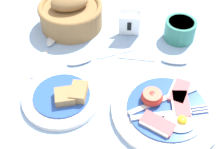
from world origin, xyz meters
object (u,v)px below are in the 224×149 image
(breakfast_plate, at_px, (166,109))
(teaspoon_by_saucer, at_px, (89,59))
(bread_plate, at_px, (64,97))
(bread_basket, at_px, (71,13))
(teaspoon_near_cup, at_px, (49,45))
(sugar_cup, at_px, (180,29))
(teaspoon_stray, at_px, (164,60))
(number_card, at_px, (129,24))

(breakfast_plate, distance_m, teaspoon_by_saucer, 0.26)
(bread_plate, xyz_separation_m, bread_basket, (0.01, 0.29, 0.04))
(bread_basket, bearing_deg, bread_plate, -91.25)
(bread_plate, relative_size, teaspoon_near_cup, 0.99)
(breakfast_plate, distance_m, teaspoon_near_cup, 0.38)
(bread_plate, xyz_separation_m, teaspoon_by_saucer, (0.06, 0.14, -0.01))
(bread_basket, bearing_deg, breakfast_plate, -55.20)
(bread_plate, height_order, bread_basket, bread_basket)
(sugar_cup, distance_m, teaspoon_by_saucer, 0.28)
(teaspoon_near_cup, distance_m, teaspoon_stray, 0.33)
(bread_basket, bearing_deg, teaspoon_stray, -33.40)
(number_card, height_order, teaspoon_stray, number_card)
(bread_basket, bearing_deg, sugar_cup, -12.87)
(breakfast_plate, relative_size, teaspoon_near_cup, 1.36)
(teaspoon_by_saucer, xyz_separation_m, teaspoon_stray, (0.20, -0.01, 0.00))
(teaspoon_near_cup, bearing_deg, number_card, -65.48)
(bread_plate, relative_size, number_card, 2.59)
(bread_basket, height_order, teaspoon_by_saucer, bread_basket)
(teaspoon_by_saucer, height_order, teaspoon_stray, same)
(sugar_cup, relative_size, teaspoon_stray, 0.46)
(sugar_cup, bearing_deg, teaspoon_near_cup, -176.70)
(breakfast_plate, height_order, number_card, number_card)
(breakfast_plate, relative_size, bread_plate, 1.36)
(sugar_cup, relative_size, teaspoon_by_saucer, 0.47)
(sugar_cup, xyz_separation_m, bread_basket, (-0.32, 0.07, 0.01))
(teaspoon_near_cup, bearing_deg, teaspoon_stray, -89.41)
(breakfast_plate, relative_size, teaspoon_by_saucer, 1.37)
(teaspoon_near_cup, bearing_deg, bread_basket, -18.84)
(number_card, bearing_deg, bread_plate, -120.05)
(breakfast_plate, distance_m, teaspoon_stray, 0.17)
(sugar_cup, height_order, teaspoon_near_cup, sugar_cup)
(breakfast_plate, bearing_deg, teaspoon_near_cup, 140.41)
(breakfast_plate, bearing_deg, bread_basket, 124.80)
(sugar_cup, bearing_deg, bread_basket, 167.13)
(bread_plate, distance_m, teaspoon_near_cup, 0.21)
(teaspoon_near_cup, bearing_deg, teaspoon_by_saucer, -104.65)
(bread_basket, distance_m, teaspoon_by_saucer, 0.17)
(sugar_cup, xyz_separation_m, teaspoon_near_cup, (-0.38, -0.02, -0.03))
(teaspoon_by_saucer, distance_m, teaspoon_stray, 0.20)
(bread_plate, distance_m, bread_basket, 0.29)
(bread_basket, bearing_deg, number_card, -16.66)
(breakfast_plate, height_order, bread_plate, breakfast_plate)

